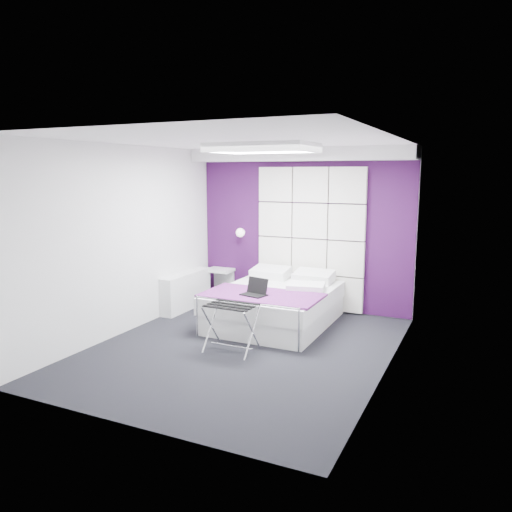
% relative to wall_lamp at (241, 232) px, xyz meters
% --- Properties ---
extents(floor, '(4.40, 4.40, 0.00)m').
position_rel_wall_lamp_xyz_m(floor, '(1.05, -2.06, -1.22)').
color(floor, black).
rests_on(floor, ground).
extents(ceiling, '(4.40, 4.40, 0.00)m').
position_rel_wall_lamp_xyz_m(ceiling, '(1.05, -2.06, 1.38)').
color(ceiling, white).
rests_on(ceiling, wall_back).
extents(wall_back, '(3.60, 0.00, 3.60)m').
position_rel_wall_lamp_xyz_m(wall_back, '(1.05, 0.14, 0.08)').
color(wall_back, silver).
rests_on(wall_back, floor).
extents(wall_left, '(0.00, 4.40, 4.40)m').
position_rel_wall_lamp_xyz_m(wall_left, '(-0.75, -2.06, 0.08)').
color(wall_left, silver).
rests_on(wall_left, floor).
extents(wall_right, '(0.00, 4.40, 4.40)m').
position_rel_wall_lamp_xyz_m(wall_right, '(2.85, -2.06, 0.08)').
color(wall_right, silver).
rests_on(wall_right, floor).
extents(accent_wall, '(3.58, 0.02, 2.58)m').
position_rel_wall_lamp_xyz_m(accent_wall, '(1.05, 0.13, 0.08)').
color(accent_wall, '#350D3B').
rests_on(accent_wall, wall_back).
extents(soffit, '(3.58, 0.50, 0.20)m').
position_rel_wall_lamp_xyz_m(soffit, '(1.05, -0.11, 1.28)').
color(soffit, silver).
rests_on(soffit, wall_back).
extents(headboard, '(1.80, 0.08, 2.30)m').
position_rel_wall_lamp_xyz_m(headboard, '(1.20, 0.08, -0.05)').
color(headboard, silver).
rests_on(headboard, wall_back).
extents(skylight, '(1.36, 0.86, 0.12)m').
position_rel_wall_lamp_xyz_m(skylight, '(1.05, -1.46, 1.33)').
color(skylight, white).
rests_on(skylight, ceiling).
extents(wall_lamp, '(0.15, 0.15, 0.15)m').
position_rel_wall_lamp_xyz_m(wall_lamp, '(0.00, 0.00, 0.00)').
color(wall_lamp, white).
rests_on(wall_lamp, wall_back).
extents(radiator, '(0.22, 1.20, 0.60)m').
position_rel_wall_lamp_xyz_m(radiator, '(-0.64, -0.76, -0.92)').
color(radiator, silver).
rests_on(radiator, floor).
extents(bed, '(1.64, 1.97, 0.70)m').
position_rel_wall_lamp_xyz_m(bed, '(1.02, -0.91, -0.93)').
color(bed, silver).
rests_on(bed, floor).
extents(nightstand, '(0.44, 0.34, 0.05)m').
position_rel_wall_lamp_xyz_m(nightstand, '(-0.40, -0.04, -0.68)').
color(nightstand, silver).
rests_on(nightstand, wall_back).
extents(luggage_rack, '(0.61, 0.45, 0.60)m').
position_rel_wall_lamp_xyz_m(luggage_rack, '(0.97, -2.21, -0.92)').
color(luggage_rack, silver).
rests_on(luggage_rack, floor).
extents(laptop, '(0.33, 0.24, 0.24)m').
position_rel_wall_lamp_xyz_m(laptop, '(0.95, -1.46, -0.61)').
color(laptop, black).
rests_on(laptop, bed).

